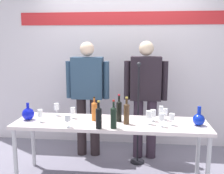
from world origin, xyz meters
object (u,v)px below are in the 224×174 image
object	(u,v)px
wine_bottle_1	(127,113)
wine_bottle_3	(119,110)
wine_bottle_4	(94,110)
display_table	(111,127)
presenter_right	(145,92)
wine_glass_right_0	(172,117)
decanter_blue_right	(199,119)
wine_glass_left_3	(57,107)
wine_glass_right_2	(149,115)
wine_glass_left_0	(68,118)
microphone_stand	(138,131)
wine_bottle_2	(99,117)
presenter_left	(88,91)
wine_glass_right_3	(161,110)
wine_glass_right_5	(161,117)
wine_bottle_0	(114,117)
wine_glass_left_2	(73,111)
decanter_blue_left	(28,114)
wine_glass_right_1	(153,113)
wine_glass_left_1	(40,113)
wine_glass_right_4	(165,112)

from	to	relation	value
wine_bottle_1	wine_bottle_3	size ratio (longest dim) A/B	0.97
wine_bottle_4	display_table	bearing A→B (deg)	-10.38
presenter_right	wine_bottle_1	size ratio (longest dim) A/B	5.28
wine_bottle_4	wine_glass_right_0	xyz separation A→B (m)	(0.92, -0.09, -0.03)
decanter_blue_right	wine_glass_left_3	world-z (taller)	decanter_blue_right
presenter_right	wine_glass_right_2	size ratio (longest dim) A/B	10.67
wine_bottle_3	wine_glass_left_0	distance (m)	0.62
wine_glass_left_3	wine_bottle_3	bearing A→B (deg)	-11.42
wine_glass_right_0	microphone_stand	size ratio (longest dim) A/B	0.10
wine_bottle_2	wine_bottle_4	xyz separation A→B (m)	(-0.10, 0.30, -0.01)
presenter_left	wine_glass_right_2	xyz separation A→B (m)	(0.88, -0.76, -0.12)
wine_glass_right_3	wine_glass_right_5	xyz separation A→B (m)	(-0.02, -0.33, -0.00)
presenter_left	wine_glass_right_2	world-z (taller)	presenter_left
presenter_left	wine_bottle_0	xyz separation A→B (m)	(0.48, -0.95, -0.10)
presenter_left	wine_bottle_1	distance (m)	1.00
decanter_blue_right	wine_bottle_3	size ratio (longest dim) A/B	0.67
decanter_blue_right	wine_bottle_1	distance (m)	0.83
presenter_left	wine_glass_left_2	world-z (taller)	presenter_left
decanter_blue_left	wine_bottle_3	xyz separation A→B (m)	(1.12, 0.06, 0.06)
decanter_blue_right	wine_glass_right_1	distance (m)	0.53
wine_glass_left_1	wine_glass_right_5	world-z (taller)	same
decanter_blue_left	wine_bottle_0	bearing A→B (deg)	-10.87
decanter_blue_right	wine_glass_right_0	distance (m)	0.31
display_table	microphone_stand	size ratio (longest dim) A/B	1.62
presenter_left	wine_bottle_3	xyz separation A→B (m)	(0.52, -0.69, -0.09)
display_table	presenter_left	world-z (taller)	presenter_left
wine_glass_right_1	microphone_stand	world-z (taller)	microphone_stand
wine_bottle_0	wine_glass_left_2	bearing A→B (deg)	148.91
wine_glass_left_3	wine_bottle_4	bearing A→B (deg)	-16.73
decanter_blue_left	wine_glass_right_4	bearing A→B (deg)	5.38
wine_bottle_1	wine_glass_right_3	bearing A→B (deg)	32.99
wine_glass_left_0	wine_glass_left_2	bearing A→B (deg)	94.79
wine_glass_left_2	wine_glass_right_2	world-z (taller)	wine_glass_right_2
wine_glass_right_1	wine_glass_right_3	size ratio (longest dim) A/B	0.89
presenter_right	wine_bottle_0	bearing A→B (deg)	-110.86
wine_bottle_1	decanter_blue_right	bearing A→B (deg)	2.47
decanter_blue_left	wine_glass_right_2	size ratio (longest dim) A/B	1.34
wine_glass_left_3	wine_glass_right_5	bearing A→B (deg)	-13.51
wine_bottle_3	wine_bottle_4	bearing A→B (deg)	178.23
wine_glass_right_2	decanter_blue_right	bearing A→B (deg)	1.47
wine_bottle_0	wine_bottle_3	distance (m)	0.27
wine_bottle_3	wine_glass_right_3	size ratio (longest dim) A/B	2.07
decanter_blue_left	presenter_right	size ratio (longest dim) A/B	0.13
wine_bottle_3	wine_glass_left_3	xyz separation A→B (m)	(-0.83, 0.17, -0.02)
decanter_blue_left	wine_glass_right_1	xyz separation A→B (m)	(1.53, 0.11, 0.02)
wine_bottle_4	wine_glass_left_2	world-z (taller)	wine_bottle_4
wine_glass_right_1	wine_bottle_0	bearing A→B (deg)	-144.84
wine_bottle_4	wine_glass_right_3	xyz separation A→B (m)	(0.81, 0.17, -0.01)
presenter_left	presenter_right	bearing A→B (deg)	0.00
microphone_stand	wine_glass_right_3	bearing A→B (deg)	-47.27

